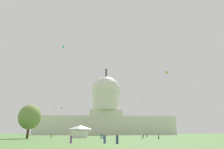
% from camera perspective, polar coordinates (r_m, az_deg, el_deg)
% --- Properties ---
extents(ground_plane, '(800.00, 800.00, 0.00)m').
position_cam_1_polar(ground_plane, '(34.16, -0.07, -21.21)').
color(ground_plane, '#567F42').
extents(capitol_building, '(141.32, 31.06, 70.93)m').
position_cam_1_polar(capitol_building, '(195.17, -1.98, -11.61)').
color(capitol_building, silver).
rests_on(capitol_building, ground_plane).
extents(event_tent, '(7.49, 5.75, 5.19)m').
position_cam_1_polar(event_tent, '(83.47, -10.05, -17.19)').
color(event_tent, white).
rests_on(event_tent, ground_plane).
extents(tree_west_mid, '(10.75, 12.03, 12.49)m').
position_cam_1_polar(tree_west_mid, '(77.80, -24.35, -12.00)').
color(tree_west_mid, '#42301E').
rests_on(tree_west_mid, ground_plane).
extents(person_purple_mid_center, '(0.41, 0.41, 1.70)m').
position_cam_1_polar(person_purple_mid_center, '(40.45, -12.72, -19.17)').
color(person_purple_mid_center, '#703D93').
rests_on(person_purple_mid_center, ground_plane).
extents(person_navy_lawn_far_left, '(0.57, 0.57, 1.70)m').
position_cam_1_polar(person_navy_lawn_far_left, '(91.75, 10.90, -18.29)').
color(person_navy_lawn_far_left, navy).
rests_on(person_navy_lawn_far_left, ground_plane).
extents(person_black_back_center, '(0.40, 0.40, 1.54)m').
position_cam_1_polar(person_black_back_center, '(85.92, 9.75, -18.45)').
color(person_black_back_center, black).
rests_on(person_black_back_center, ground_plane).
extents(person_olive_near_tree_east, '(0.59, 0.59, 1.75)m').
position_cam_1_polar(person_olive_near_tree_east, '(87.05, -18.47, -17.76)').
color(person_olive_near_tree_east, olive).
rests_on(person_olive_near_tree_east, ground_plane).
extents(person_orange_near_tent, '(0.55, 0.55, 1.75)m').
position_cam_1_polar(person_orange_near_tent, '(91.98, 1.86, -18.57)').
color(person_orange_near_tent, orange).
rests_on(person_orange_near_tent, ground_plane).
extents(person_navy_mid_right, '(0.61, 0.61, 1.78)m').
position_cam_1_polar(person_navy_mid_right, '(37.32, 1.64, -19.68)').
color(person_navy_mid_right, navy).
rests_on(person_navy_mid_right, ground_plane).
extents(person_black_deep_crowd, '(0.47, 0.47, 1.45)m').
position_cam_1_polar(person_black_deep_crowd, '(65.49, 14.39, -18.48)').
color(person_black_deep_crowd, black).
rests_on(person_black_deep_crowd, ground_plane).
extents(person_white_front_left, '(0.62, 0.62, 1.72)m').
position_cam_1_polar(person_white_front_left, '(59.63, 9.38, -18.79)').
color(person_white_front_left, silver).
rests_on(person_white_front_left, ground_plane).
extents(person_white_lawn_far_right, '(0.50, 0.50, 1.61)m').
position_cam_1_polar(person_white_lawn_far_right, '(60.68, -8.64, -18.84)').
color(person_white_lawn_far_right, silver).
rests_on(person_white_lawn_far_right, ground_plane).
extents(person_denim_near_tree_west, '(0.47, 0.47, 1.73)m').
position_cam_1_polar(person_denim_near_tree_west, '(64.02, -2.73, -18.90)').
color(person_denim_near_tree_west, '#3D5684').
rests_on(person_denim_near_tree_west, ground_plane).
extents(person_denim_front_center, '(0.62, 0.62, 1.77)m').
position_cam_1_polar(person_denim_front_center, '(73.36, -3.45, -18.74)').
color(person_denim_front_center, '#3D5684').
rests_on(person_denim_front_center, ground_plane).
extents(person_denim_edge_west, '(0.62, 0.62, 1.78)m').
position_cam_1_polar(person_denim_edge_west, '(38.31, -2.29, -19.62)').
color(person_denim_edge_west, '#3D5684').
rests_on(person_denim_edge_west, ground_plane).
extents(kite_cyan_high, '(1.19, 1.20, 4.18)m').
position_cam_1_polar(kite_cyan_high, '(121.24, -15.03, 8.31)').
color(kite_cyan_high, '#33BCDB').
extents(kite_lime_mid, '(1.17, 1.23, 4.01)m').
position_cam_1_polar(kite_lime_mid, '(98.69, 16.80, 0.59)').
color(kite_lime_mid, '#8CD133').
extents(kite_orange_mid, '(1.57, 1.20, 3.85)m').
position_cam_1_polar(kite_orange_mid, '(136.33, 9.59, -7.42)').
color(kite_orange_mid, orange).
extents(kite_gold_mid, '(1.27, 1.60, 4.04)m').
position_cam_1_polar(kite_gold_mid, '(122.03, 14.11, -7.58)').
color(kite_gold_mid, gold).
extents(kite_pink_mid, '(1.39, 1.37, 3.56)m').
position_cam_1_polar(kite_pink_mid, '(150.53, -15.52, -10.11)').
color(kite_pink_mid, pink).
extents(kite_white_low, '(0.41, 1.25, 3.84)m').
position_cam_1_polar(kite_white_low, '(95.15, -17.41, -9.40)').
color(kite_white_low, white).
extents(kite_magenta_mid, '(0.38, 0.97, 1.33)m').
position_cam_1_polar(kite_magenta_mid, '(176.74, -13.53, -8.14)').
color(kite_magenta_mid, '#D1339E').
extents(kite_turquoise_high, '(0.88, 1.08, 3.43)m').
position_cam_1_polar(kite_turquoise_high, '(144.61, -4.28, 5.79)').
color(kite_turquoise_high, teal).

